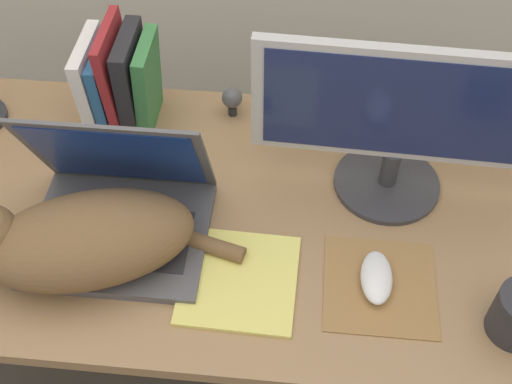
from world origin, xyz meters
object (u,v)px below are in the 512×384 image
at_px(external_monitor, 401,120).
at_px(book_row, 120,82).
at_px(computer_mouse, 376,277).
at_px(cat, 80,239).
at_px(webcam, 232,99).
at_px(laptop, 120,210).
at_px(notepad, 239,280).

height_order(external_monitor, book_row, external_monitor).
bearing_deg(book_row, computer_mouse, -35.12).
distance_m(cat, computer_mouse, 0.53).
distance_m(external_monitor, computer_mouse, 0.29).
distance_m(computer_mouse, webcam, 0.52).
bearing_deg(external_monitor, book_row, 165.90).
height_order(laptop, cat, laptop).
distance_m(notepad, webcam, 0.45).
bearing_deg(notepad, webcam, 98.44).
xyz_separation_m(computer_mouse, notepad, (-0.24, -0.02, -0.01)).
xyz_separation_m(laptop, notepad, (0.24, -0.10, -0.05)).
height_order(external_monitor, computer_mouse, external_monitor).
height_order(laptop, notepad, laptop).
height_order(notepad, webcam, webcam).
xyz_separation_m(laptop, cat, (-0.05, -0.09, 0.03)).
bearing_deg(external_monitor, laptop, -162.86).
relative_size(notepad, webcam, 3.02).
bearing_deg(notepad, laptop, 156.90).
relative_size(computer_mouse, notepad, 0.52).
bearing_deg(cat, book_row, 92.35).
xyz_separation_m(book_row, notepad, (0.30, -0.40, -0.10)).
xyz_separation_m(external_monitor, webcam, (-0.34, 0.18, -0.14)).
relative_size(laptop, computer_mouse, 2.95).
relative_size(cat, webcam, 6.94).
relative_size(external_monitor, computer_mouse, 4.89).
xyz_separation_m(notepad, webcam, (-0.07, 0.44, 0.04)).
relative_size(book_row, webcam, 3.35).
relative_size(computer_mouse, webcam, 1.58).
height_order(cat, notepad, cat).
bearing_deg(notepad, cat, 178.08).
xyz_separation_m(cat, computer_mouse, (0.53, 0.01, -0.06)).
height_order(computer_mouse, book_row, book_row).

